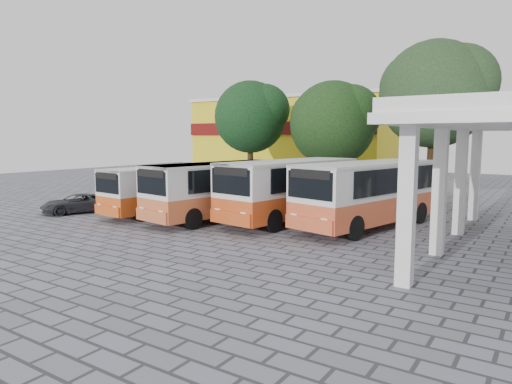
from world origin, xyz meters
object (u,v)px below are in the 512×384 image
Objects in this scene: bus_centre_right at (290,186)px; bus_centre_left at (218,187)px; bus_far_left at (165,187)px; parked_car at (77,203)px; bus_far_right at (368,190)px.

bus_centre_left is at bearing -145.89° from bus_centre_right.
parked_car is at bearing -144.12° from bus_far_left.
bus_far_left is at bearing -167.06° from bus_centre_left.
bus_far_right is at bearing 39.35° from parked_car.
parked_car is at bearing -150.49° from bus_centre_right.
parked_car is (-4.53, -2.61, -1.02)m from bus_far_left.
bus_centre_right is (7.13, 1.89, 0.27)m from bus_far_left.
bus_far_right reaches higher than bus_centre_right.
bus_centre_left reaches higher than parked_car.
bus_centre_right reaches higher than bus_centre_left.
bus_far_right is at bearing 25.83° from bus_centre_left.
bus_far_right is 2.38× the size of parked_car.
bus_centre_left is 0.95× the size of bus_centre_right.
bus_centre_right is at bearing -159.30° from bus_far_right.
bus_centre_right is at bearing 42.64° from parked_car.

